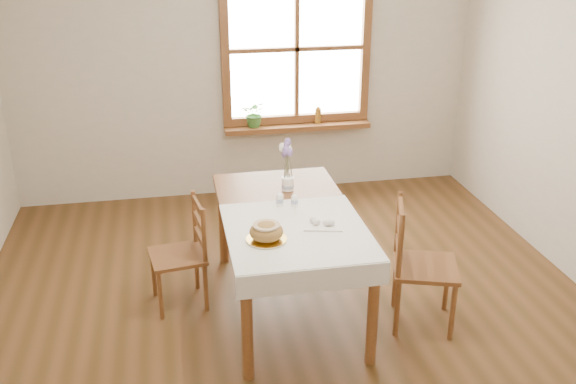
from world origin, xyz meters
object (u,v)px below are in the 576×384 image
at_px(chair_left, 177,254).
at_px(flower_vase, 288,185).
at_px(chair_right, 426,265).
at_px(dining_table, 288,223).
at_px(bread_plate, 267,239).

relative_size(chair_left, flower_vase, 8.12).
distance_m(chair_right, flower_vase, 1.15).
distance_m(dining_table, chair_left, 0.83).
relative_size(chair_left, bread_plate, 3.25).
relative_size(dining_table, chair_right, 1.77).
distance_m(chair_left, chair_right, 1.74).
relative_size(chair_left, chair_right, 0.89).
bearing_deg(bread_plate, dining_table, 62.21).
relative_size(dining_table, bread_plate, 6.48).
height_order(dining_table, chair_left, chair_left).
xyz_separation_m(dining_table, bread_plate, (-0.21, -0.41, 0.10)).
distance_m(dining_table, chair_right, 0.98).
relative_size(chair_right, bread_plate, 3.67).
bearing_deg(chair_left, chair_right, 62.62).
relative_size(bread_plate, flower_vase, 2.49).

